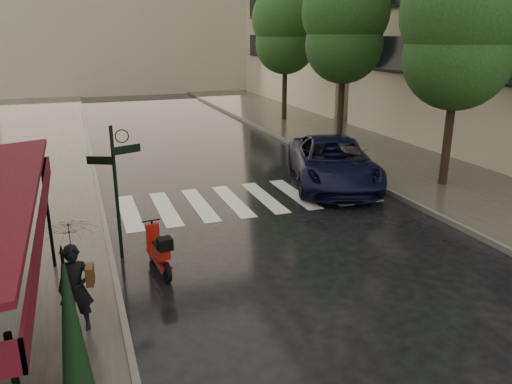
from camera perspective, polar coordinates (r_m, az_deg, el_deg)
ground at (r=9.69m, az=-6.02°, el=-13.44°), size 120.00×120.00×0.00m
sidewalk_near at (r=20.85m, az=-26.53°, el=2.13°), size 6.00×60.00×0.12m
sidewalk_far at (r=23.98m, az=11.01°, el=5.52°), size 5.50×60.00×0.12m
curb_near at (r=20.69m, az=-18.16°, el=3.06°), size 0.12×60.00×0.16m
curb_far at (r=22.69m, az=4.89°, el=5.13°), size 0.12×60.00×0.16m
crosswalk at (r=15.72m, az=-0.86°, el=-0.80°), size 7.85×3.20×0.01m
signpost at (r=11.55m, az=-15.74°, el=1.13°), size 1.17×0.29×3.10m
tree_near at (r=17.41m, az=22.43°, el=17.53°), size 3.80×3.80×7.99m
tree_mid at (r=23.09m, az=10.16°, el=18.95°), size 3.80×3.80×8.34m
tree_far at (r=29.46m, az=3.40°, el=18.59°), size 3.80×3.80×8.16m
pedestrian_with_umbrella at (r=8.74m, az=-20.44°, el=-5.56°), size 1.03×1.05×2.39m
scooter at (r=11.08m, az=-10.97°, el=-6.74°), size 0.49×1.55×1.02m
parked_car at (r=17.27m, az=8.78°, el=3.42°), size 4.29×6.24×1.58m
parasol_back at (r=7.04m, az=-20.36°, el=-14.30°), size 0.44×0.44×2.38m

